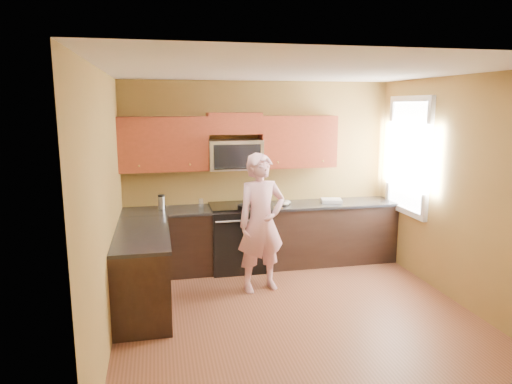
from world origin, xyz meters
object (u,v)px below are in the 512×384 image
object	(u,v)px
butter_tub	(251,206)
woman	(261,223)
stove	(237,237)
microwave	(235,169)
frying_pan	(246,209)
travel_mug	(162,209)

from	to	relation	value
butter_tub	woman	bearing A→B (deg)	-92.94
stove	microwave	size ratio (longest dim) A/B	1.25
microwave	butter_tub	distance (m)	0.58
frying_pan	travel_mug	world-z (taller)	travel_mug
microwave	butter_tub	xyz separation A→B (m)	(0.22, -0.08, -0.53)
butter_tub	microwave	bearing A→B (deg)	158.86
stove	woman	distance (m)	0.93
stove	microwave	bearing A→B (deg)	90.00
stove	travel_mug	size ratio (longest dim) A/B	4.72
stove	travel_mug	bearing A→B (deg)	174.50
stove	frying_pan	xyz separation A→B (m)	(0.09, -0.26, 0.47)
woman	butter_tub	size ratio (longest dim) A/B	14.61
butter_tub	travel_mug	size ratio (longest dim) A/B	0.60
frying_pan	travel_mug	size ratio (longest dim) A/B	2.02
frying_pan	butter_tub	xyz separation A→B (m)	(0.13, 0.30, -0.03)
woman	travel_mug	distance (m)	1.53
microwave	frying_pan	distance (m)	0.63
stove	butter_tub	size ratio (longest dim) A/B	7.84
butter_tub	frying_pan	bearing A→B (deg)	-113.83
stove	travel_mug	distance (m)	1.15
microwave	travel_mug	size ratio (longest dim) A/B	3.78
woman	frying_pan	xyz separation A→B (m)	(-0.09, 0.57, 0.07)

